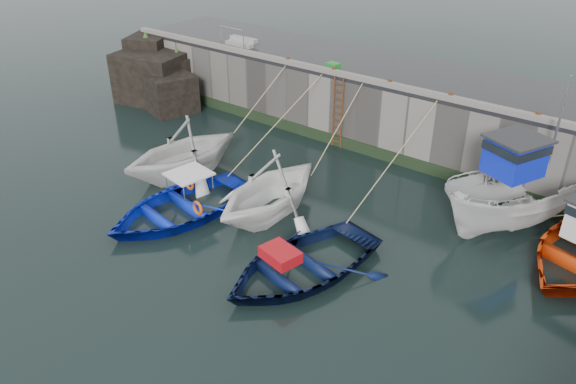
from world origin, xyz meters
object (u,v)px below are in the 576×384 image
Objects in this scene: boat_near_white at (185,174)px; bollard_a at (288,60)px; boat_near_navy at (301,272)px; bollard_e at (538,116)px; boat_far_white at (517,198)px; bollard_b at (334,70)px; bollard_d at (451,96)px; ladder at (338,113)px; boat_near_blue at (181,214)px; bollard_c at (390,83)px; fish_crate at (333,66)px; boat_near_blacktrim at (270,213)px.

boat_near_white is 18.26× the size of bollard_a.
bollard_e is at bearing 79.23° from boat_near_navy.
boat_far_white is (4.13, 6.67, 1.04)m from boat_near_navy.
bollard_d is at bearing 0.00° from bollard_b.
boat_near_navy is 0.81× the size of boat_far_white.
ladder is 11.43× the size of bollard_a.
boat_near_blue is at bearing -121.77° from boat_far_white.
bollard_b is at bearing 180.00° from bollard_e.
bollard_c is at bearing 58.39° from boat_near_white.
boat_near_blue is (-1.15, -8.28, -1.59)m from ladder.
bollard_c reaches higher than ladder.
boat_far_white is (8.38, -1.65, -0.55)m from ladder.
bollard_b and bollard_e have the same top height.
fish_crate is 3.03m from bollard_c.
bollard_c is at bearing 0.00° from bollard_a.
boat_far_white is 9.38m from bollard_b.
boat_far_white reaches higher than boat_near_navy.
bollard_c reaches higher than boat_near_blacktrim.
ladder is 1.81m from bollard_b.
boat_near_white is at bearing -136.07° from boat_far_white.
boat_near_blacktrim is at bearing -64.31° from fish_crate.
ladder reaches higher than boat_near_blue.
bollard_e is (-0.38, 1.99, 2.26)m from boat_far_white.
boat_near_white is at bearing -131.05° from bollard_c.
bollard_a is 7.80m from bollard_d.
boat_far_white is at bearing 32.96° from boat_near_blacktrim.
boat_near_blue is at bearing -77.91° from bollard_a.
bollard_b is at bearing 146.14° from ladder.
ladder is at bearing 91.24° from boat_near_blue.
boat_near_navy is at bearing -35.35° from boat_near_blacktrim.
boat_near_navy is at bearing -62.91° from ladder.
boat_near_navy is at bearing -98.31° from boat_far_white.
bollard_e is (8.00, 0.34, 1.71)m from ladder.
bollard_a is at bearing 180.00° from bollard_d.
boat_far_white is 6.88m from bollard_c.
boat_near_blacktrim reaches higher than boat_near_blue.
boat_near_blacktrim is 8.49m from boat_far_white.
bollard_c is at bearing 115.97° from boat_near_navy.
boat_near_blacktrim is 0.91× the size of boat_near_navy.
bollard_d is (8.15, 6.38, 3.30)m from boat_near_white.
bollard_e is (5.80, 0.00, 0.00)m from bollard_c.
boat_near_blue is 5.41m from boat_near_navy.
bollard_e is at bearing 0.00° from bollard_c.
boat_near_blue is at bearing -94.34° from bollard_b.
bollard_c is (2.70, 0.00, 0.00)m from bollard_b.
boat_near_white is at bearing 143.63° from boat_near_blue.
boat_near_white is 7.96m from fish_crate.
boat_near_blue is 11.66m from boat_far_white.
bollard_d is (5.61, -0.39, -0.02)m from fish_crate.
boat_far_white is 9.76m from fish_crate.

